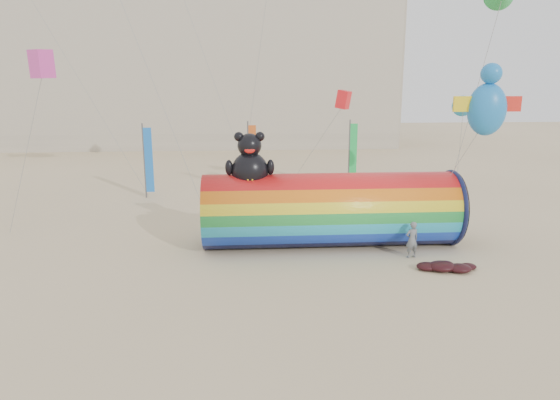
{
  "coord_description": "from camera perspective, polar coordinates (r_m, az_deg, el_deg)",
  "views": [
    {
      "loc": [
        -1.21,
        -21.66,
        7.82
      ],
      "look_at": [
        0.5,
        1.5,
        2.4
      ],
      "focal_mm": 32.0,
      "sensor_mm": 36.0,
      "label": 1
    }
  ],
  "objects": [
    {
      "name": "festival_banners",
      "position": [
        36.61,
        -3.04,
        4.98
      ],
      "size": [
        15.58,
        2.55,
        5.2
      ],
      "color": "#59595E",
      "rests_on": "ground"
    },
    {
      "name": "fabric_bundle",
      "position": [
        22.74,
        18.46,
        -7.23
      ],
      "size": [
        2.62,
        1.35,
        0.41
      ],
      "color": "#3C0A0F",
      "rests_on": "ground"
    },
    {
      "name": "ground",
      "position": [
        23.06,
        -0.97,
        -6.69
      ],
      "size": [
        160.0,
        160.0,
        0.0
      ],
      "primitive_type": "plane",
      "color": "#CCB58C",
      "rests_on": "ground"
    },
    {
      "name": "hotel_building",
      "position": [
        68.51,
        -13.76,
        14.86
      ],
      "size": [
        60.4,
        15.4,
        20.6
      ],
      "color": "#B7AD99",
      "rests_on": "ground"
    },
    {
      "name": "kite_handler",
      "position": [
        23.69,
        14.85,
        -4.41
      ],
      "size": [
        0.71,
        0.56,
        1.72
      ],
      "primitive_type": "imported",
      "rotation": [
        0.0,
        0.0,
        3.4
      ],
      "color": "slate",
      "rests_on": "ground"
    },
    {
      "name": "windsock_assembly",
      "position": [
        24.53,
        5.75,
        -0.9
      ],
      "size": [
        12.42,
        3.78,
        5.73
      ],
      "color": "red",
      "rests_on": "ground"
    }
  ]
}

